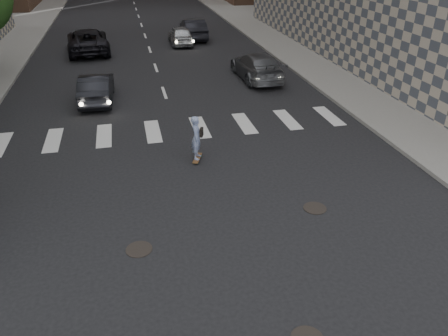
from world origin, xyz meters
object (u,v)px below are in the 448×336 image
object	(u,v)px
traffic_car_c	(88,41)
traffic_car_e	(193,29)
skateboarder	(197,138)
traffic_car_b	(257,66)
traffic_car_a	(96,88)
traffic_car_d	(181,35)

from	to	relation	value
traffic_car_c	traffic_car_e	xyz separation A→B (m)	(7.90, 2.78, -0.04)
skateboarder	traffic_car_c	size ratio (longest dim) A/B	0.29
traffic_car_c	skateboarder	bearing A→B (deg)	99.59
traffic_car_b	traffic_car_e	xyz separation A→B (m)	(-1.75, 11.51, 0.04)
skateboarder	traffic_car_a	bearing A→B (deg)	137.04
traffic_car_a	traffic_car_b	distance (m)	8.97
traffic_car_a	traffic_car_b	size ratio (longest dim) A/B	0.83
skateboarder	traffic_car_e	world-z (taller)	skateboarder
traffic_car_a	traffic_car_d	xyz separation A→B (m)	(5.78, 11.81, -0.00)
traffic_car_d	traffic_car_e	size ratio (longest dim) A/B	0.86
traffic_car_c	traffic_car_d	xyz separation A→B (m)	(6.66, 1.16, -0.12)
traffic_car_c	traffic_car_d	size ratio (longest dim) A/B	1.44
skateboarder	traffic_car_d	bearing A→B (deg)	104.40
traffic_car_a	traffic_car_d	world-z (taller)	traffic_car_a
traffic_car_d	skateboarder	bearing A→B (deg)	84.47
traffic_car_a	traffic_car_c	bearing A→B (deg)	-82.73
traffic_car_a	traffic_car_c	world-z (taller)	traffic_car_c
traffic_car_a	traffic_car_c	distance (m)	10.68
traffic_car_c	traffic_car_e	bearing A→B (deg)	-165.30
traffic_car_c	traffic_car_b	bearing A→B (deg)	133.15
skateboarder	traffic_car_b	bearing A→B (deg)	82.20
traffic_car_d	traffic_car_e	xyz separation A→B (m)	(1.24, 1.62, 0.08)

